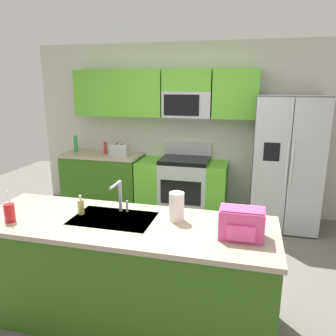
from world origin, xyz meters
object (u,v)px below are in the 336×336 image
(drink_cup_red, at_px, (10,213))
(toaster, at_px, (120,150))
(pepper_mill, at_px, (105,148))
(backpack, at_px, (242,223))
(paper_towel_roll, at_px, (177,207))
(bottle_green, at_px, (76,144))
(range_oven, at_px, (182,187))
(soap_dispenser, at_px, (81,207))
(sink_faucet, at_px, (120,194))
(refrigerator, at_px, (286,163))

(drink_cup_red, bearing_deg, toaster, 92.39)
(pepper_mill, relative_size, backpack, 0.61)
(paper_towel_roll, bearing_deg, pepper_mill, 126.25)
(paper_towel_roll, bearing_deg, backpack, -20.06)
(paper_towel_roll, bearing_deg, bottle_green, 133.67)
(range_oven, relative_size, soap_dispenser, 8.00)
(bottle_green, height_order, paper_towel_roll, bottle_green)
(sink_faucet, bearing_deg, refrigerator, 54.15)
(range_oven, bearing_deg, toaster, -176.98)
(refrigerator, bearing_deg, sink_faucet, -125.85)
(soap_dispenser, bearing_deg, bottle_green, 120.14)
(pepper_mill, bearing_deg, soap_dispenser, -70.15)
(drink_cup_red, bearing_deg, pepper_mill, 97.98)
(sink_faucet, bearing_deg, soap_dispenser, -158.34)
(refrigerator, distance_m, bottle_green, 3.28)
(range_oven, distance_m, backpack, 2.73)
(bottle_green, xyz_separation_m, paper_towel_roll, (2.22, -2.33, -0.01))
(soap_dispenser, relative_size, backpack, 0.53)
(refrigerator, bearing_deg, range_oven, 177.21)
(toaster, relative_size, soap_dispenser, 1.65)
(range_oven, xyz_separation_m, drink_cup_red, (-0.89, -2.66, 0.53))
(toaster, xyz_separation_m, backpack, (1.95, -2.44, 0.03))
(toaster, height_order, backpack, backpack)
(bottle_green, distance_m, drink_cup_red, 2.84)
(sink_faucet, relative_size, backpack, 0.88)
(soap_dispenser, distance_m, paper_towel_roll, 0.84)
(pepper_mill, xyz_separation_m, paper_towel_roll, (1.69, -2.30, 0.02))
(refrigerator, bearing_deg, pepper_mill, 178.55)
(paper_towel_roll, bearing_deg, refrigerator, 64.75)
(paper_towel_roll, bearing_deg, sink_faucet, 174.04)
(bottle_green, xyz_separation_m, sink_faucet, (1.70, -2.28, 0.03))
(paper_towel_roll, bearing_deg, toaster, 122.30)
(drink_cup_red, xyz_separation_m, backpack, (1.84, 0.16, 0.04))
(bottle_green, height_order, backpack, bottle_green)
(bottle_green, height_order, sink_faucet, sink_faucet)
(range_oven, distance_m, sink_faucet, 2.33)
(range_oven, height_order, refrigerator, refrigerator)
(toaster, distance_m, backpack, 3.12)
(refrigerator, relative_size, backpack, 5.78)
(toaster, height_order, drink_cup_red, drink_cup_red)
(pepper_mill, bearing_deg, backpack, -48.40)
(backpack, bearing_deg, paper_towel_roll, 159.94)
(pepper_mill, relative_size, bottle_green, 0.73)
(pepper_mill, distance_m, paper_towel_roll, 2.85)
(paper_towel_roll, relative_size, backpack, 0.75)
(drink_cup_red, height_order, backpack, drink_cup_red)
(backpack, bearing_deg, refrigerator, 77.77)
(sink_faucet, relative_size, drink_cup_red, 1.04)
(drink_cup_red, bearing_deg, refrigerator, 47.56)
(toaster, relative_size, pepper_mill, 1.42)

